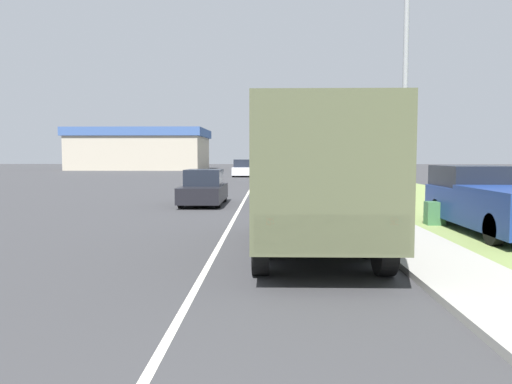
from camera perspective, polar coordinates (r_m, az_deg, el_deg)
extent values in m
plane|color=#38383A|center=(40.32, -0.20, 1.15)|extent=(180.00, 180.00, 0.00)
cube|color=silver|center=(40.32, -0.20, 1.15)|extent=(0.12, 120.00, 0.00)
cube|color=#9E9B93|center=(40.44, 6.19, 1.22)|extent=(1.80, 120.00, 0.12)
cube|color=olive|center=(41.04, 12.33, 1.12)|extent=(7.00, 120.00, 0.02)
cube|color=#474C38|center=(13.66, 5.43, 1.86)|extent=(2.47, 2.02, 1.97)
cube|color=#4C5138|center=(10.07, 6.86, 2.61)|extent=(2.47, 5.18, 2.52)
cube|color=#474C38|center=(7.63, 8.61, -4.75)|extent=(2.35, 0.10, 0.60)
cube|color=red|center=(7.52, 1.61, -3.30)|extent=(0.12, 0.06, 0.12)
cube|color=red|center=(7.75, 15.46, -3.22)|extent=(0.12, 0.06, 0.12)
cylinder|color=black|center=(13.61, 0.87, -2.41)|extent=(0.30, 1.10, 1.10)
cylinder|color=black|center=(13.76, 9.95, -2.40)|extent=(0.30, 1.10, 1.10)
cylinder|color=black|center=(8.86, 0.54, -5.94)|extent=(0.30, 1.10, 1.10)
cylinder|color=black|center=(9.09, 14.43, -5.81)|extent=(0.30, 1.10, 1.10)
cylinder|color=black|center=(10.39, 0.68, -4.44)|extent=(0.30, 1.10, 1.10)
cylinder|color=black|center=(10.59, 12.54, -4.38)|extent=(0.30, 1.10, 1.10)
cube|color=black|center=(21.60, -5.97, -0.12)|extent=(1.72, 4.32, 0.66)
cube|color=black|center=(21.64, -5.96, 1.68)|extent=(1.51, 1.94, 0.69)
cylinder|color=black|center=(23.09, -7.40, -0.32)|extent=(0.20, 0.64, 0.64)
cylinder|color=black|center=(22.90, -3.64, -0.33)|extent=(0.20, 0.64, 0.64)
cylinder|color=black|center=(20.37, -8.59, -0.92)|extent=(0.20, 0.64, 0.64)
cylinder|color=black|center=(20.16, -4.33, -0.94)|extent=(0.20, 0.64, 0.64)
cube|color=silver|center=(36.58, 1.94, 1.68)|extent=(1.95, 4.31, 0.71)
cube|color=black|center=(36.64, 1.94, 2.81)|extent=(1.71, 1.94, 0.73)
cylinder|color=black|center=(37.97, 0.61, 1.45)|extent=(0.20, 0.64, 0.64)
cylinder|color=black|center=(37.99, 3.24, 1.44)|extent=(0.20, 0.64, 0.64)
cylinder|color=black|center=(35.22, 0.54, 1.24)|extent=(0.20, 0.64, 0.64)
cylinder|color=black|center=(35.23, 3.38, 1.23)|extent=(0.20, 0.64, 0.64)
cube|color=silver|center=(50.76, -1.63, 2.41)|extent=(1.80, 4.01, 0.78)
cube|color=black|center=(50.83, -1.62, 3.29)|extent=(1.59, 1.80, 0.79)
cylinder|color=black|center=(52.10, -2.43, 2.17)|extent=(0.20, 0.64, 0.64)
cylinder|color=black|center=(52.02, -0.67, 2.18)|extent=(0.20, 0.64, 0.64)
cylinder|color=black|center=(49.54, -2.63, 2.07)|extent=(0.20, 0.64, 0.64)
cylinder|color=black|center=(49.46, -0.78, 2.07)|extent=(0.20, 0.64, 0.64)
cube|color=#336B3D|center=(64.95, -1.07, 2.70)|extent=(1.83, 4.36, 0.59)
cube|color=black|center=(65.02, -1.06, 3.24)|extent=(1.61, 1.96, 0.63)
cylinder|color=black|center=(66.39, -1.72, 2.60)|extent=(0.20, 0.64, 0.64)
cylinder|color=black|center=(66.32, -0.31, 2.60)|extent=(0.20, 0.64, 0.64)
cylinder|color=black|center=(63.60, -1.86, 2.53)|extent=(0.20, 0.64, 0.64)
cylinder|color=black|center=(63.53, -0.38, 2.53)|extent=(0.20, 0.64, 0.64)
cube|color=navy|center=(14.91, 25.75, -1.61)|extent=(2.01, 5.76, 0.93)
cube|color=black|center=(16.39, 23.44, 1.68)|extent=(1.85, 2.42, 0.63)
cylinder|color=black|center=(16.38, 20.15, -2.08)|extent=(0.24, 0.76, 0.76)
cylinder|color=black|center=(17.03, 25.81, -2.01)|extent=(0.24, 0.76, 0.76)
cylinder|color=black|center=(12.86, 25.58, -3.87)|extent=(0.24, 0.76, 0.76)
cylinder|color=gray|center=(14.02, 16.71, 12.91)|extent=(0.14, 0.14, 8.32)
cube|color=#3D7042|center=(16.05, 19.76, -2.29)|extent=(0.55, 0.45, 0.70)
cube|color=#B2A893|center=(80.14, -12.93, 4.32)|extent=(19.48, 13.79, 5.01)
cube|color=#385693|center=(80.22, -12.97, 6.56)|extent=(20.26, 14.34, 1.25)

